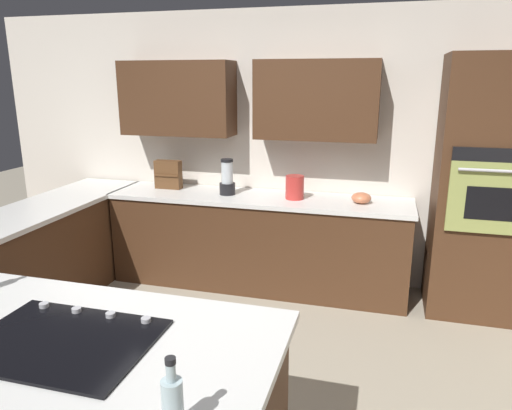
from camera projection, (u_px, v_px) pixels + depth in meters
ground_plane at (203, 394)px, 3.06m from camera, size 14.00×14.00×0.00m
wall_back at (270, 137)px, 4.61m from camera, size 6.00×0.44×2.60m
lower_cabinets_back at (258, 243)px, 4.57m from camera, size 2.80×0.60×0.86m
countertop_back at (258, 198)px, 4.46m from camera, size 2.84×0.64×0.04m
lower_cabinets_side at (21, 271)px, 3.92m from camera, size 0.60×2.90×0.86m
countertop_side at (14, 219)px, 3.81m from camera, size 0.64×2.94×0.04m
island_top at (62, 347)px, 2.00m from camera, size 1.83×1.08×0.04m
wall_oven at (486, 190)px, 3.90m from camera, size 0.80×0.66×2.17m
cooktop at (63, 340)px, 1.99m from camera, size 0.76×0.56×0.03m
blender at (227, 179)px, 4.49m from camera, size 0.15×0.15×0.34m
mixing_bowl at (361, 198)px, 4.19m from camera, size 0.17×0.17×0.10m
spice_rack at (168, 174)px, 4.73m from camera, size 0.26×0.11×0.28m
kettle at (295, 187)px, 4.33m from camera, size 0.17×0.17×0.21m
second_bottle at (173, 404)px, 1.46m from camera, size 0.07×0.07×0.26m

